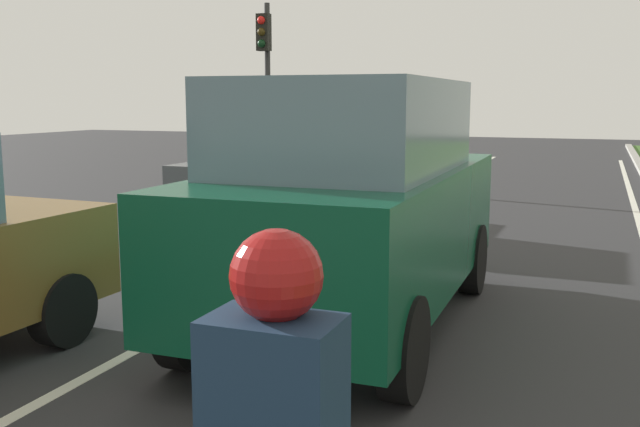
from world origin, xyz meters
TOP-DOWN VIEW (x-y plane):
  - ground_plane at (0.00, 14.00)m, footprint 60.00×60.00m
  - lane_line_center at (-0.70, 14.00)m, footprint 0.12×32.00m
  - car_suv_ahead at (0.79, 9.14)m, footprint 2.00×4.52m
  - car_hatchback_far at (-2.51, 14.08)m, footprint 1.78×3.73m
  - rider_person at (2.01, 4.80)m, footprint 0.50×0.40m
  - traffic_light_overhead_left at (-5.06, 19.60)m, footprint 0.32×0.50m

SIDE VIEW (x-z plane):
  - ground_plane at x=0.00m, z-range 0.00..0.00m
  - lane_line_center at x=-0.70m, z-range 0.00..0.01m
  - car_hatchback_far at x=-2.51m, z-range -0.01..1.77m
  - car_suv_ahead at x=0.79m, z-range 0.03..2.31m
  - rider_person at x=2.01m, z-range 0.61..1.77m
  - traffic_light_overhead_left at x=-5.06m, z-range 0.78..5.26m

